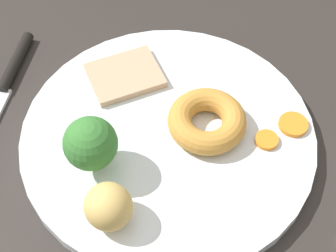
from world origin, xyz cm
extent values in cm
cube|color=#2B2623|center=(0.00, 0.00, 1.80)|extent=(120.00, 84.00, 3.60)
cylinder|color=white|center=(3.50, -2.30, 4.30)|extent=(28.99, 28.99, 1.40)
cube|color=tan|center=(9.83, -7.90, 5.40)|extent=(9.41, 9.19, 0.80)
torus|color=#C68938|center=(-0.44, -3.79, 6.18)|extent=(7.69, 7.69, 2.36)
ellipsoid|color=#D8B260|center=(5.83, 7.91, 7.03)|extent=(5.87, 5.81, 4.06)
cylinder|color=orange|center=(-8.20, -6.39, 5.24)|extent=(2.92, 2.92, 0.48)
cylinder|color=orange|center=(-5.98, -3.82, 5.23)|extent=(2.26, 2.26, 0.47)
cylinder|color=#8CB766|center=(9.06, 3.19, 5.90)|extent=(1.52, 1.52, 1.81)
sphere|color=#387A33|center=(9.06, 3.19, 8.53)|extent=(4.93, 4.93, 4.93)
cylinder|color=black|center=(22.62, -7.48, 4.20)|extent=(2.00, 8.58, 1.20)
camera|label=1|loc=(-4.37, 25.50, 45.32)|focal=54.05mm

